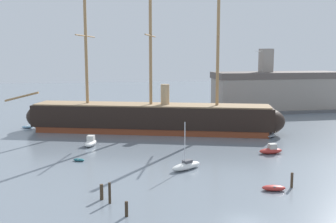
# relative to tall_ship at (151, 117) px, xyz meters

# --- Properties ---
(ground_plane) EXTENTS (400.00, 400.00, 0.00)m
(ground_plane) POSITION_rel_tall_ship_xyz_m (2.34, -46.73, -3.15)
(ground_plane) COLOR slate
(tall_ship) EXTENTS (58.07, 23.54, 28.87)m
(tall_ship) POSITION_rel_tall_ship_xyz_m (0.00, 0.00, 0.00)
(tall_ship) COLOR brown
(tall_ship) RESTS_ON ground
(dinghy_foreground_right) EXTENTS (3.05, 1.83, 0.67)m
(dinghy_foreground_right) POSITION_rel_tall_ship_xyz_m (9.24, -38.67, -2.81)
(dinghy_foreground_right) COLOR #B22D28
(dinghy_foreground_right) RESTS_ON ground
(sailboat_near_centre) EXTENTS (5.41, 4.09, 6.95)m
(sailboat_near_centre) POSITION_rel_tall_ship_xyz_m (0.88, -28.02, -2.56)
(sailboat_near_centre) COLOR silver
(sailboat_near_centre) RESTS_ON ground
(dinghy_mid_left) EXTENTS (2.02, 1.54, 0.44)m
(dinghy_mid_left) POSITION_rel_tall_ship_xyz_m (-14.32, -20.56, -2.92)
(dinghy_mid_left) COLOR #236670
(dinghy_mid_left) RESTS_ON ground
(motorboat_mid_right) EXTENTS (4.04, 1.81, 1.67)m
(motorboat_mid_right) POSITION_rel_tall_ship_xyz_m (16.84, -21.84, -2.56)
(motorboat_mid_right) COLOR #B22D28
(motorboat_mid_right) RESTS_ON ground
(motorboat_alongside_bow) EXTENTS (2.96, 4.68, 1.83)m
(motorboat_alongside_bow) POSITION_rel_tall_ship_xyz_m (-12.55, -10.36, -2.50)
(motorboat_alongside_bow) COLOR silver
(motorboat_alongside_bow) RESTS_ON ground
(motorboat_alongside_stern) EXTENTS (3.34, 3.61, 1.46)m
(motorboat_alongside_stern) POSITION_rel_tall_ship_xyz_m (22.57, -9.65, -2.63)
(motorboat_alongside_stern) COLOR gray
(motorboat_alongside_stern) RESTS_ON ground
(dinghy_far_left) EXTENTS (2.70, 1.74, 0.59)m
(dinghy_far_left) POSITION_rel_tall_ship_xyz_m (-26.37, 9.53, -2.85)
(dinghy_far_left) COLOR #7FB2D6
(dinghy_far_left) RESTS_ON ground
(dinghy_far_right) EXTENTS (2.18, 1.98, 0.49)m
(dinghy_far_right) POSITION_rel_tall_ship_xyz_m (31.55, 6.93, -2.90)
(dinghy_far_right) COLOR orange
(dinghy_far_right) RESTS_ON ground
(dinghy_distant_centre) EXTENTS (1.80, 2.38, 0.52)m
(dinghy_distant_centre) POSITION_rel_tall_ship_xyz_m (5.92, 14.95, -2.89)
(dinghy_distant_centre) COLOR gray
(dinghy_distant_centre) RESTS_ON ground
(mooring_piling_nearest) EXTENTS (0.34, 0.34, 1.59)m
(mooring_piling_nearest) POSITION_rel_tall_ship_xyz_m (-8.96, -43.02, -2.35)
(mooring_piling_nearest) COLOR #382B1E
(mooring_piling_nearest) RESTS_ON ground
(mooring_piling_left_pair) EXTENTS (0.40, 0.40, 1.80)m
(mooring_piling_left_pair) POSITION_rel_tall_ship_xyz_m (-11.32, -37.73, -2.25)
(mooring_piling_left_pair) COLOR #423323
(mooring_piling_left_pair) RESTS_ON ground
(mooring_piling_right_pair) EXTENTS (0.34, 0.34, 1.91)m
(mooring_piling_right_pair) POSITION_rel_tall_ship_xyz_m (11.89, -38.10, -2.19)
(mooring_piling_right_pair) COLOR #423323
(mooring_piling_right_pair) RESTS_ON ground
(mooring_piling_midwater) EXTENTS (0.30, 0.30, 2.39)m
(mooring_piling_midwater) POSITION_rel_tall_ship_xyz_m (-10.47, -39.10, -1.95)
(mooring_piling_midwater) COLOR #382B1E
(mooring_piling_midwater) RESTS_ON ground
(dockside_warehouse_right) EXTENTS (39.63, 12.75, 17.80)m
(dockside_warehouse_right) POSITION_rel_tall_ship_xyz_m (39.97, 23.86, 2.53)
(dockside_warehouse_right) COLOR #565659
(dockside_warehouse_right) RESTS_ON ground
(seagull_in_flight) EXTENTS (1.14, 0.41, 0.13)m
(seagull_in_flight) POSITION_rel_tall_ship_xyz_m (11.11, -28.71, 13.62)
(seagull_in_flight) COLOR silver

